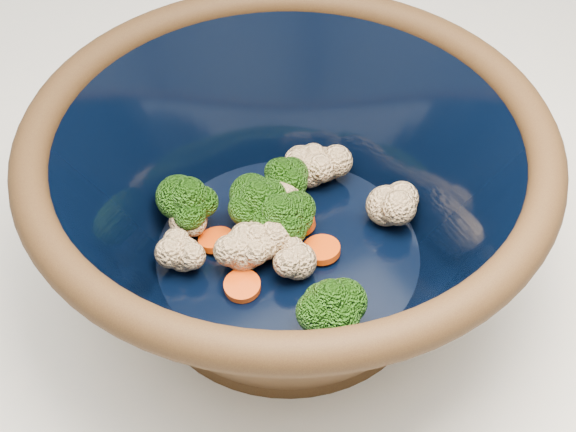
% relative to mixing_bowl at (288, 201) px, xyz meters
% --- Properties ---
extents(mixing_bowl, '(0.37, 0.37, 0.16)m').
position_rel_mixing_bowl_xyz_m(mixing_bowl, '(0.00, 0.00, 0.00)').
color(mixing_bowl, black).
rests_on(mixing_bowl, counter).
extents(vegetable_pile, '(0.19, 0.19, 0.06)m').
position_rel_mixing_bowl_xyz_m(vegetable_pile, '(-0.00, 0.02, -0.03)').
color(vegetable_pile, '#608442').
rests_on(vegetable_pile, mixing_bowl).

